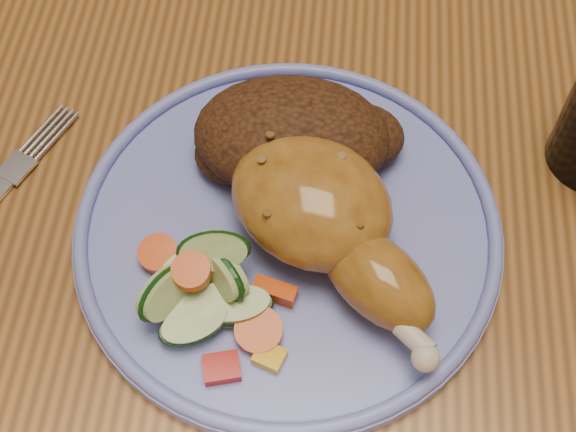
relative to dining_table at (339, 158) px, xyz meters
The scene contains 7 objects.
ground 0.67m from the dining_table, ahead, with size 4.00×4.00×0.00m, color brown.
dining_table is the anchor object (origin of this frame).
plate 0.16m from the dining_table, 104.09° to the right, with size 0.30×0.30×0.01m, color #6C75CC.
plate_rim 0.17m from the dining_table, 104.09° to the right, with size 0.29×0.29×0.01m, color #6C75CC.
chicken_leg 0.19m from the dining_table, 92.66° to the right, with size 0.17×0.18×0.06m.
rice_pilaf 0.14m from the dining_table, 114.82° to the right, with size 0.15×0.10×0.06m.
vegetable_pile 0.23m from the dining_table, 112.82° to the right, with size 0.11×0.11×0.05m.
Camera 1 is at (-0.01, -0.41, 1.24)m, focal length 50.00 mm.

